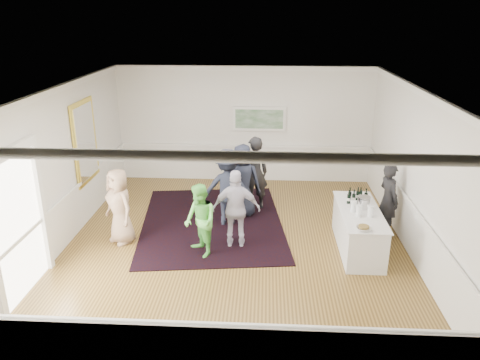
# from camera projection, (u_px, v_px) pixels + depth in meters

# --- Properties ---
(floor) EXTENTS (8.00, 8.00, 0.00)m
(floor) POSITION_uv_depth(u_px,v_px,m) (235.00, 245.00, 9.68)
(floor) COLOR olive
(floor) RESTS_ON ground
(ceiling) EXTENTS (7.00, 8.00, 0.02)m
(ceiling) POSITION_uv_depth(u_px,v_px,m) (235.00, 90.00, 8.59)
(ceiling) COLOR white
(ceiling) RESTS_ON wall_back
(wall_left) EXTENTS (0.02, 8.00, 3.20)m
(wall_left) POSITION_uv_depth(u_px,v_px,m) (60.00, 169.00, 9.32)
(wall_left) COLOR white
(wall_left) RESTS_ON floor
(wall_right) EXTENTS (0.02, 8.00, 3.20)m
(wall_right) POSITION_uv_depth(u_px,v_px,m) (417.00, 175.00, 8.95)
(wall_right) COLOR white
(wall_right) RESTS_ON floor
(wall_back) EXTENTS (7.00, 0.02, 3.20)m
(wall_back) POSITION_uv_depth(u_px,v_px,m) (245.00, 125.00, 12.89)
(wall_back) COLOR white
(wall_back) RESTS_ON floor
(wall_front) EXTENTS (7.00, 0.02, 3.20)m
(wall_front) POSITION_uv_depth(u_px,v_px,m) (212.00, 284.00, 5.38)
(wall_front) COLOR white
(wall_front) RESTS_ON floor
(wainscoting) EXTENTS (7.00, 8.00, 1.00)m
(wainscoting) POSITION_uv_depth(u_px,v_px,m) (235.00, 223.00, 9.51)
(wainscoting) COLOR white
(wainscoting) RESTS_ON floor
(mirror) EXTENTS (0.05, 1.25, 1.85)m
(mirror) POSITION_uv_depth(u_px,v_px,m) (85.00, 142.00, 10.47)
(mirror) COLOR yellow
(mirror) RESTS_ON wall_left
(doorway) EXTENTS (0.10, 1.78, 2.56)m
(doorway) POSITION_uv_depth(u_px,v_px,m) (16.00, 216.00, 7.60)
(doorway) COLOR white
(doorway) RESTS_ON wall_left
(landscape_painting) EXTENTS (1.44, 0.06, 0.66)m
(landscape_painting) POSITION_uv_depth(u_px,v_px,m) (259.00, 119.00, 12.76)
(landscape_painting) COLOR white
(landscape_painting) RESTS_ON wall_back
(area_rug) EXTENTS (3.61, 4.46, 0.02)m
(area_rug) POSITION_uv_depth(u_px,v_px,m) (212.00, 222.00, 10.69)
(area_rug) COLOR black
(area_rug) RESTS_ON floor
(serving_table) EXTENTS (0.80, 2.09, 0.85)m
(serving_table) POSITION_uv_depth(u_px,v_px,m) (358.00, 230.00, 9.38)
(serving_table) COLOR silver
(serving_table) RESTS_ON floor
(bartender) EXTENTS (0.55, 0.68, 1.60)m
(bartender) POSITION_uv_depth(u_px,v_px,m) (388.00, 200.00, 9.87)
(bartender) COLOR black
(bartender) RESTS_ON floor
(guest_tan) EXTENTS (0.92, 0.90, 1.60)m
(guest_tan) POSITION_uv_depth(u_px,v_px,m) (120.00, 206.00, 9.55)
(guest_tan) COLOR #A28265
(guest_tan) RESTS_ON floor
(guest_green) EXTENTS (0.85, 0.90, 1.46)m
(guest_green) POSITION_uv_depth(u_px,v_px,m) (200.00, 221.00, 9.06)
(guest_green) COLOR #65D254
(guest_green) RESTS_ON floor
(guest_lilac) EXTENTS (0.97, 0.42, 1.63)m
(guest_lilac) POSITION_uv_depth(u_px,v_px,m) (236.00, 209.00, 9.38)
(guest_lilac) COLOR silver
(guest_lilac) RESTS_ON floor
(guest_dark_a) EXTENTS (1.15, 0.68, 1.75)m
(guest_dark_a) POSITION_uv_depth(u_px,v_px,m) (228.00, 187.00, 10.37)
(guest_dark_a) COLOR #1D2231
(guest_dark_a) RESTS_ON floor
(guest_dark_b) EXTENTS (0.74, 0.57, 1.81)m
(guest_dark_b) POSITION_uv_depth(u_px,v_px,m) (254.00, 173.00, 11.19)
(guest_dark_b) COLOR black
(guest_dark_b) RESTS_ON floor
(guest_navy) EXTENTS (0.91, 0.65, 1.72)m
(guest_navy) POSITION_uv_depth(u_px,v_px,m) (242.00, 181.00, 10.82)
(guest_navy) COLOR #1D2231
(guest_navy) RESTS_ON floor
(wine_bottles) EXTENTS (0.44, 0.25, 0.31)m
(wine_bottles) POSITION_uv_depth(u_px,v_px,m) (357.00, 195.00, 9.60)
(wine_bottles) COLOR black
(wine_bottles) RESTS_ON serving_table
(juice_pitchers) EXTENTS (0.40, 0.34, 0.24)m
(juice_pitchers) POSITION_uv_depth(u_px,v_px,m) (361.00, 209.00, 9.01)
(juice_pitchers) COLOR #83AD3D
(juice_pitchers) RESTS_ON serving_table
(ice_bucket) EXTENTS (0.26, 0.26, 0.25)m
(ice_bucket) POSITION_uv_depth(u_px,v_px,m) (363.00, 203.00, 9.31)
(ice_bucket) COLOR silver
(ice_bucket) RESTS_ON serving_table
(nut_bowl) EXTENTS (0.27, 0.27, 0.08)m
(nut_bowl) POSITION_uv_depth(u_px,v_px,m) (364.00, 228.00, 8.41)
(nut_bowl) COLOR white
(nut_bowl) RESTS_ON serving_table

